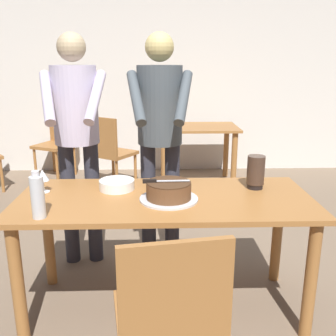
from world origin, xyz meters
The scene contains 15 objects.
ground_plane centered at (0.00, 0.00, 0.00)m, with size 14.00×14.00×0.00m, color #7A6651.
back_wall centered at (0.00, 3.29, 1.35)m, with size 10.00×0.12×2.70m, color silver.
main_dining_table centered at (0.00, 0.00, 0.64)m, with size 1.75×0.75×0.75m.
cake_on_platter centered at (0.02, -0.05, 0.80)m, with size 0.34×0.34×0.11m.
cake_knife centered at (-0.05, -0.05, 0.87)m, with size 0.27×0.03×0.02m.
plate_stack centered at (-0.30, 0.15, 0.78)m, with size 0.22×0.22×0.06m.
wine_glass_near centered at (-0.74, 0.11, 0.85)m, with size 0.08×0.08×0.14m.
water_bottle centered at (-0.65, -0.29, 0.86)m, with size 0.07×0.07×0.25m.
hurricane_lamp centered at (0.58, 0.15, 0.86)m, with size 0.11×0.11×0.21m.
person_cutting_cake centered at (-0.02, 0.59, 1.08)m, with size 0.47×0.55×1.72m.
person_standing_beside centered at (-0.62, 0.62, 1.08)m, with size 0.47×0.56×1.72m.
chair_near_side centered at (0.00, -0.75, 0.49)m, with size 0.51×0.51×0.90m.
background_table centered at (0.47, 2.59, 0.58)m, with size 1.00×0.70×0.74m.
background_chair_0 centered at (-0.61, 2.38, 0.49)m, with size 0.61×0.61×0.90m.
background_chair_2 centered at (-1.39, 2.98, 0.49)m, with size 0.59×0.59×0.90m.
Camera 1 is at (-0.04, -2.12, 1.53)m, focal length 40.62 mm.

